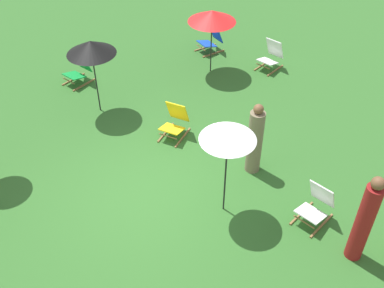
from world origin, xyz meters
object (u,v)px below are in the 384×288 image
(umbrella_0, at_px, (212,16))
(person_0, at_px, (255,141))
(deckchair_5, at_px, (271,56))
(deckchair_6, at_px, (175,122))
(umbrella_1, at_px, (91,47))
(umbrella_3, at_px, (228,134))
(deckchair_1, at_px, (211,39))
(deckchair_0, at_px, (316,205))
(deckchair_3, at_px, (78,70))
(person_1, at_px, (364,221))

(umbrella_0, distance_m, person_0, 4.15)
(deckchair_5, relative_size, deckchair_6, 0.97)
(deckchair_5, distance_m, person_0, 4.27)
(umbrella_1, distance_m, person_0, 4.22)
(umbrella_3, bearing_deg, deckchair_1, 131.05)
(deckchair_6, distance_m, umbrella_3, 2.90)
(deckchair_0, xyz_separation_m, deckchair_3, (-7.13, 0.20, 0.00))
(deckchair_3, bearing_deg, deckchair_1, 64.62)
(deckchair_0, height_order, deckchair_6, same)
(deckchair_0, height_order, umbrella_0, umbrella_0)
(umbrella_1, bearing_deg, umbrella_0, 74.58)
(deckchair_1, bearing_deg, person_1, -15.90)
(umbrella_1, xyz_separation_m, person_1, (6.66, 0.02, -0.82))
(deckchair_0, bearing_deg, deckchair_3, -178.40)
(deckchair_6, distance_m, person_1, 4.66)
(deckchair_0, relative_size, deckchair_6, 0.97)
(deckchair_1, distance_m, deckchair_3, 3.95)
(deckchair_0, xyz_separation_m, deckchair_1, (-5.55, 3.82, 0.00))
(umbrella_3, distance_m, person_0, 1.69)
(deckchair_3, xyz_separation_m, umbrella_3, (5.69, -1.10, 1.48))
(deckchair_6, bearing_deg, umbrella_0, 97.60)
(deckchair_0, distance_m, umbrella_3, 2.25)
(deckchair_0, xyz_separation_m, deckchair_6, (-3.68, 0.19, 0.00))
(deckchair_3, relative_size, umbrella_1, 0.44)
(deckchair_0, xyz_separation_m, umbrella_3, (-1.43, -0.90, 1.48))
(deckchair_0, distance_m, umbrella_0, 5.78)
(person_1, bearing_deg, deckchair_0, -100.21)
(person_0, bearing_deg, deckchair_5, 91.52)
(deckchair_5, distance_m, umbrella_1, 5.06)
(deckchair_5, distance_m, umbrella_0, 2.08)
(umbrella_3, height_order, person_1, umbrella_3)
(umbrella_3, height_order, person_0, umbrella_3)
(deckchair_0, bearing_deg, deckchair_6, -179.73)
(deckchair_3, bearing_deg, person_0, 0.14)
(person_1, bearing_deg, deckchair_5, -127.12)
(deckchair_5, height_order, umbrella_0, umbrella_0)
(deckchair_1, relative_size, deckchair_6, 1.01)
(deckchair_5, relative_size, umbrella_1, 0.44)
(umbrella_3, bearing_deg, person_0, 100.09)
(deckchair_0, height_order, person_1, person_1)
(umbrella_0, xyz_separation_m, umbrella_3, (3.40, -3.82, 0.24))
(deckchair_3, distance_m, person_0, 5.48)
(umbrella_0, bearing_deg, umbrella_1, -105.42)
(deckchair_1, height_order, umbrella_0, umbrella_0)
(deckchair_3, relative_size, umbrella_3, 0.42)
(deckchair_1, bearing_deg, deckchair_5, 25.83)
(deckchair_3, relative_size, umbrella_0, 0.47)
(deckchair_1, distance_m, umbrella_0, 1.69)
(person_0, bearing_deg, umbrella_0, 114.65)
(umbrella_0, height_order, umbrella_3, umbrella_3)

